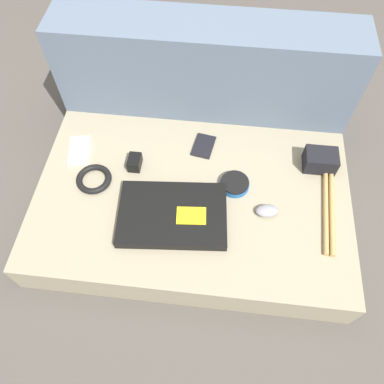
# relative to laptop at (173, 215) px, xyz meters

# --- Properties ---
(ground_plane) EXTENTS (8.00, 8.00, 0.00)m
(ground_plane) POSITION_rel_laptop_xyz_m (0.05, 0.09, -0.15)
(ground_plane) COLOR #4C4742
(couch_seat) EXTENTS (1.03, 0.64, 0.13)m
(couch_seat) POSITION_rel_laptop_xyz_m (0.05, 0.09, -0.08)
(couch_seat) COLOR gray
(couch_seat) RESTS_ON ground_plane
(couch_backrest) EXTENTS (1.03, 0.20, 0.47)m
(couch_backrest) POSITION_rel_laptop_xyz_m (0.05, 0.51, 0.09)
(couch_backrest) COLOR slate
(couch_backrest) RESTS_ON ground_plane
(laptop) EXTENTS (0.35, 0.25, 0.03)m
(laptop) POSITION_rel_laptop_xyz_m (0.00, 0.00, 0.00)
(laptop) COLOR black
(laptop) RESTS_ON couch_seat
(computer_mouse) EXTENTS (0.08, 0.06, 0.03)m
(computer_mouse) POSITION_rel_laptop_xyz_m (0.29, 0.05, -0.00)
(computer_mouse) COLOR gray
(computer_mouse) RESTS_ON couch_seat
(speaker_puck) EXTENTS (0.10, 0.10, 0.03)m
(speaker_puck) POSITION_rel_laptop_xyz_m (0.19, 0.14, -0.00)
(speaker_puck) COLOR #1E569E
(speaker_puck) RESTS_ON couch_seat
(phone_silver) EXTENTS (0.08, 0.11, 0.01)m
(phone_silver) POSITION_rel_laptop_xyz_m (0.07, 0.29, -0.01)
(phone_silver) COLOR black
(phone_silver) RESTS_ON couch_seat
(phone_black) EXTENTS (0.09, 0.13, 0.01)m
(phone_black) POSITION_rel_laptop_xyz_m (-0.36, 0.22, -0.01)
(phone_black) COLOR silver
(phone_black) RESTS_ON couch_seat
(camera_pouch) EXTENTS (0.11, 0.08, 0.06)m
(camera_pouch) POSITION_rel_laptop_xyz_m (0.46, 0.25, 0.02)
(camera_pouch) COLOR black
(camera_pouch) RESTS_ON couch_seat
(charger_brick) EXTENTS (0.04, 0.06, 0.04)m
(charger_brick) POSITION_rel_laptop_xyz_m (-0.15, 0.18, 0.00)
(charger_brick) COLOR black
(charger_brick) RESTS_ON couch_seat
(cable_coil) EXTENTS (0.12, 0.12, 0.02)m
(cable_coil) POSITION_rel_laptop_xyz_m (-0.28, 0.11, -0.00)
(cable_coil) COLOR black
(cable_coil) RESTS_ON couch_seat
(drumstick_pair) EXTENTS (0.06, 0.39, 0.02)m
(drumstick_pair) POSITION_rel_laptop_xyz_m (0.49, 0.12, -0.01)
(drumstick_pair) COLOR tan
(drumstick_pair) RESTS_ON couch_seat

